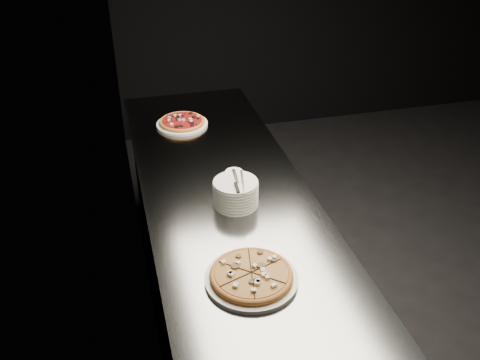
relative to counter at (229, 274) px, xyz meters
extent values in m
cube|color=black|center=(-0.37, 0.00, 0.94)|extent=(0.02, 5.00, 2.80)
cube|color=slate|center=(0.00, 0.00, -0.01)|extent=(0.70, 2.40, 0.90)
cube|color=slate|center=(0.00, 0.00, 0.45)|extent=(0.74, 2.44, 0.02)
cylinder|color=white|center=(-0.05, -0.56, 0.47)|extent=(0.33, 0.33, 0.02)
cylinder|color=#D68840|center=(-0.05, -0.56, 0.48)|extent=(0.37, 0.37, 0.01)
torus|color=#D68840|center=(-0.05, -0.56, 0.49)|extent=(0.38, 0.38, 0.02)
cylinder|color=#FAB953|center=(-0.05, -0.56, 0.49)|extent=(0.33, 0.33, 0.01)
cylinder|color=white|center=(-0.08, 0.76, 0.47)|extent=(0.28, 0.28, 0.01)
cylinder|color=#D68840|center=(-0.08, 0.76, 0.48)|extent=(0.28, 0.28, 0.01)
torus|color=#D68840|center=(-0.08, 0.76, 0.48)|extent=(0.29, 0.29, 0.02)
cylinder|color=maroon|center=(-0.08, 0.76, 0.49)|extent=(0.25, 0.25, 0.01)
cylinder|color=white|center=(0.02, -0.07, 0.47)|extent=(0.19, 0.19, 0.01)
cylinder|color=white|center=(0.02, -0.07, 0.48)|extent=(0.19, 0.19, 0.01)
cylinder|color=white|center=(0.02, -0.07, 0.50)|extent=(0.19, 0.19, 0.01)
cylinder|color=white|center=(0.02, -0.07, 0.51)|extent=(0.19, 0.19, 0.01)
cylinder|color=white|center=(0.02, -0.07, 0.52)|extent=(0.19, 0.19, 0.01)
cylinder|color=white|center=(0.02, -0.07, 0.54)|extent=(0.19, 0.19, 0.01)
cylinder|color=white|center=(0.02, -0.07, 0.55)|extent=(0.19, 0.19, 0.01)
cylinder|color=white|center=(0.02, -0.07, 0.57)|extent=(0.19, 0.19, 0.01)
cube|color=silver|center=(0.03, -0.04, 0.58)|extent=(0.02, 0.13, 0.00)
cube|color=black|center=(0.01, -0.13, 0.58)|extent=(0.02, 0.08, 0.01)
cube|color=silver|center=(0.04, -0.08, 0.58)|extent=(0.08, 0.18, 0.00)
cylinder|color=white|center=(0.05, 0.08, 0.49)|extent=(0.08, 0.08, 0.07)
cylinder|color=black|center=(0.05, 0.08, 0.52)|extent=(0.07, 0.07, 0.01)
camera|label=1|loc=(-0.45, -1.93, 1.76)|focal=40.00mm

